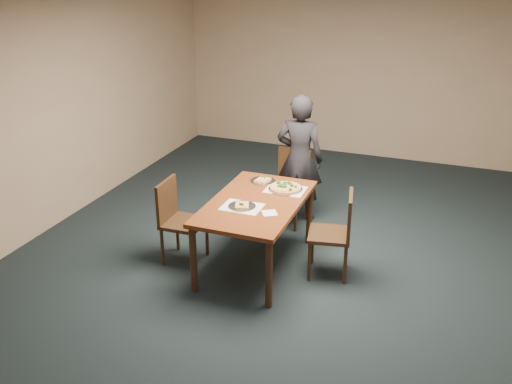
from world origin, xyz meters
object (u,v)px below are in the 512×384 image
(chair_far, at_px, (291,182))
(slice_plate_far, at_px, (263,180))
(slice_plate_near, at_px, (242,206))
(diner, at_px, (300,159))
(dining_table, at_px, (256,209))
(chair_right, at_px, (337,230))
(chair_left, at_px, (177,216))
(pizza_pan, at_px, (285,187))

(chair_far, xyz_separation_m, slice_plate_far, (-0.12, -0.65, 0.25))
(slice_plate_far, bearing_deg, slice_plate_near, -86.52)
(slice_plate_far, bearing_deg, chair_far, 79.24)
(diner, height_order, slice_plate_far, diner)
(chair_far, height_order, slice_plate_near, chair_far)
(dining_table, distance_m, slice_plate_near, 0.23)
(diner, xyz_separation_m, slice_plate_near, (-0.16, -1.48, -0.03))
(chair_right, height_order, slice_plate_near, chair_right)
(chair_left, height_order, slice_plate_near, chair_left)
(slice_plate_far, bearing_deg, pizza_pan, -23.87)
(chair_left, height_order, chair_right, same)
(chair_right, bearing_deg, chair_far, -152.48)
(chair_right, bearing_deg, slice_plate_near, -82.03)
(diner, xyz_separation_m, slice_plate_far, (-0.20, -0.76, -0.03))
(slice_plate_far, bearing_deg, chair_left, -134.86)
(chair_right, bearing_deg, slice_plate_far, -123.85)
(dining_table, height_order, slice_plate_far, slice_plate_far)
(diner, relative_size, slice_plate_far, 5.66)
(slice_plate_near, bearing_deg, chair_far, 86.65)
(chair_right, distance_m, slice_plate_near, 1.00)
(diner, height_order, pizza_pan, diner)
(chair_left, bearing_deg, chair_far, -33.29)
(diner, relative_size, slice_plate_near, 5.66)
(dining_table, distance_m, chair_far, 1.19)
(diner, bearing_deg, slice_plate_far, 72.78)
(chair_far, xyz_separation_m, slice_plate_near, (-0.08, -1.37, 0.25))
(chair_right, relative_size, slice_plate_far, 3.25)
(chair_left, xyz_separation_m, slice_plate_near, (0.75, -0.01, 0.25))
(diner, bearing_deg, pizza_pan, 94.67)
(dining_table, relative_size, chair_left, 1.65)
(chair_right, xyz_separation_m, slice_plate_far, (-0.96, 0.41, 0.25))
(slice_plate_near, bearing_deg, pizza_pan, 65.40)
(chair_right, distance_m, diner, 1.42)
(chair_left, xyz_separation_m, chair_right, (1.67, 0.30, 0.00))
(dining_table, relative_size, chair_far, 1.65)
(diner, bearing_deg, dining_table, 84.16)
(chair_right, distance_m, slice_plate_far, 1.07)
(slice_plate_far, bearing_deg, dining_table, -77.05)
(chair_left, height_order, diner, diner)
(chair_far, distance_m, diner, 0.31)
(pizza_pan, xyz_separation_m, slice_plate_near, (-0.27, -0.58, -0.01))
(chair_left, xyz_separation_m, pizza_pan, (1.02, 0.57, 0.26))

